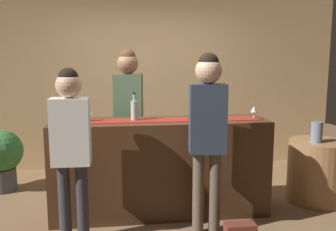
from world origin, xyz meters
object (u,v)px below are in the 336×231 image
wine_bottle_clear (134,110)px  round_side_table (317,171)px  bartender (128,105)px  customer_browsing (71,139)px  potted_plant_tall (1,156)px  vase_on_side_table (317,132)px  customer_sipping (208,124)px  wine_bottle_amber (71,112)px  wine_glass_near_customer (90,112)px  wine_glass_mid_counter (254,110)px

wine_bottle_clear → round_side_table: bearing=1.8°
wine_bottle_clear → bartender: bearing=95.0°
customer_browsing → potted_plant_tall: size_ratio=2.04×
potted_plant_tall → vase_on_side_table: bearing=-13.7°
round_side_table → potted_plant_tall: (-3.85, 0.86, 0.09)m
round_side_table → customer_sipping: bearing=-156.4°
wine_bottle_amber → bartender: bartender is taller
vase_on_side_table → round_side_table: bearing=42.0°
customer_browsing → vase_on_side_table: customer_browsing is taller
bartender → customer_browsing: (-0.54, -1.17, -0.14)m
wine_bottle_amber → potted_plant_tall: wine_bottle_amber is taller
wine_glass_near_customer → potted_plant_tall: size_ratio=0.18×
bartender → potted_plant_tall: bearing=-3.4°
customer_sipping → bartender: bearing=127.0°
round_side_table → wine_bottle_clear: bearing=-178.2°
wine_bottle_amber → wine_glass_mid_counter: 1.96m
potted_plant_tall → customer_browsing: bearing=-54.9°
vase_on_side_table → potted_plant_tall: bearing=166.3°
round_side_table → vase_on_side_table: bearing=-138.0°
wine_bottle_amber → potted_plant_tall: (-1.02, 0.97, -0.70)m
wine_glass_mid_counter → wine_bottle_clear: bearing=176.1°
wine_bottle_amber → wine_glass_mid_counter: (1.95, -0.04, -0.01)m
bartender → customer_sipping: 1.35m
wine_glass_near_customer → wine_bottle_amber: bearing=-169.6°
wine_glass_near_customer → wine_glass_mid_counter: (1.77, -0.08, 0.00)m
wine_bottle_clear → wine_glass_near_customer: size_ratio=2.10×
customer_sipping → customer_browsing: customer_sipping is taller
customer_browsing → potted_plant_tall: bearing=126.6°
wine_bottle_clear → customer_sipping: bearing=-41.8°
wine_glass_near_customer → customer_browsing: customer_browsing is taller
customer_sipping → customer_browsing: size_ratio=1.08×
customer_sipping → wine_bottle_amber: bearing=162.6°
wine_glass_mid_counter → customer_browsing: customer_browsing is taller
wine_bottle_clear → customer_browsing: customer_browsing is taller
wine_glass_near_customer → vase_on_side_table: size_ratio=0.60×
wine_bottle_clear → customer_sipping: size_ratio=0.17×
vase_on_side_table → potted_plant_tall: vase_on_side_table is taller
customer_sipping → round_side_table: (1.51, 0.66, -0.73)m
bartender → round_side_table: size_ratio=2.45×
wine_glass_near_customer → bartender: 0.70m
customer_browsing → vase_on_side_table: 2.77m
wine_bottle_amber → customer_browsing: bearing=-83.7°
wine_bottle_clear → customer_browsing: 0.87m
wine_glass_mid_counter → bartender: bartender is taller
wine_bottle_clear → round_side_table: (2.17, 0.07, -0.79)m
wine_glass_mid_counter → bartender: (-1.35, 0.64, -0.01)m
wine_bottle_amber → potted_plant_tall: 1.57m
customer_browsing → vase_on_side_table: (2.69, 0.62, -0.14)m
wine_glass_mid_counter → potted_plant_tall: bearing=161.2°
customer_browsing → wine_glass_near_customer: bearing=79.8°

